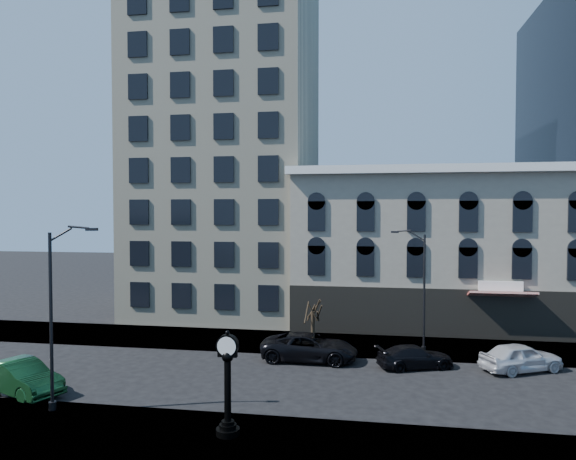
# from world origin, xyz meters

# --- Properties ---
(ground) EXTENTS (160.00, 160.00, 0.00)m
(ground) POSITION_xyz_m (0.00, 0.00, 0.00)
(ground) COLOR black
(ground) RESTS_ON ground
(sidewalk_far) EXTENTS (160.00, 6.00, 0.12)m
(sidewalk_far) POSITION_xyz_m (0.00, 8.00, 0.06)
(sidewalk_far) COLOR #99988B
(sidewalk_far) RESTS_ON ground
(sidewalk_near) EXTENTS (160.00, 6.00, 0.12)m
(sidewalk_near) POSITION_xyz_m (0.00, -8.00, 0.06)
(sidewalk_near) COLOR #99988B
(sidewalk_near) RESTS_ON ground
(cream_tower) EXTENTS (15.90, 15.40, 42.50)m
(cream_tower) POSITION_xyz_m (-6.11, 18.88, 19.32)
(cream_tower) COLOR beige
(cream_tower) RESTS_ON ground
(victorian_row) EXTENTS (22.60, 11.19, 12.50)m
(victorian_row) POSITION_xyz_m (12.00, 15.89, 6.00)
(victorian_row) COLOR gray
(victorian_row) RESTS_ON ground
(street_clock) EXTENTS (0.96, 0.96, 4.24)m
(street_clock) POSITION_xyz_m (1.39, -7.22, 2.04)
(street_clock) COLOR black
(street_clock) RESTS_ON sidewalk_near
(street_lamp_near) EXTENTS (2.20, 0.58, 8.53)m
(street_lamp_near) POSITION_xyz_m (-6.57, -5.91, 6.56)
(street_lamp_near) COLOR black
(street_lamp_near) RESTS_ON sidewalk_near
(street_lamp_far) EXTENTS (2.03, 0.71, 7.98)m
(street_lamp_far) POSITION_xyz_m (9.83, 6.86, 6.14)
(street_lamp_far) COLOR black
(street_lamp_far) RESTS_ON sidewalk_far
(bare_tree_far) EXTENTS (2.29, 2.29, 3.93)m
(bare_tree_far) POSITION_xyz_m (3.27, 6.31, 3.07)
(bare_tree_far) COLOR #302518
(bare_tree_far) RESTS_ON sidewalk_far
(car_near_b) EXTENTS (5.35, 3.54, 1.67)m
(car_near_b) POSITION_xyz_m (-10.26, -4.05, 0.83)
(car_near_b) COLOR #143F1E
(car_near_b) RESTS_ON ground
(car_far_a) EXTENTS (5.92, 2.78, 1.64)m
(car_far_a) POSITION_xyz_m (3.33, 4.02, 0.82)
(car_far_a) COLOR black
(car_far_a) RESTS_ON ground
(car_far_b) EXTENTS (4.81, 3.20, 1.30)m
(car_far_b) POSITION_xyz_m (9.60, 3.55, 0.65)
(car_far_b) COLOR black
(car_far_b) RESTS_ON ground
(car_far_c) EXTENTS (5.09, 3.72, 1.61)m
(car_far_c) POSITION_xyz_m (15.51, 3.88, 0.81)
(car_far_c) COLOR silver
(car_far_c) RESTS_ON ground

